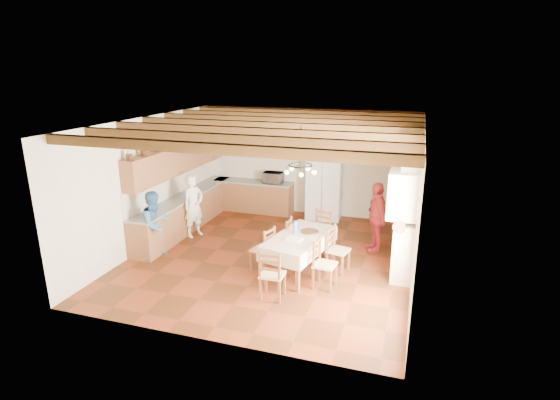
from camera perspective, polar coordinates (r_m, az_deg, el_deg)
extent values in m
cube|color=#4F2610|center=(9.84, -1.09, -7.47)|extent=(6.00, 6.50, 0.02)
cube|color=beige|center=(9.02, -1.20, 10.27)|extent=(6.00, 6.50, 0.02)
cube|color=beige|center=(12.36, 3.72, 4.98)|extent=(6.00, 0.02, 3.00)
cube|color=beige|center=(6.49, -10.46, -6.58)|extent=(6.00, 0.02, 3.00)
cube|color=beige|center=(10.64, -16.70, 2.32)|extent=(0.02, 6.50, 3.00)
cube|color=beige|center=(8.86, 17.62, -0.66)|extent=(0.02, 6.50, 3.00)
cube|color=brown|center=(11.63, -12.13, -1.62)|extent=(0.60, 4.30, 0.86)
cube|color=brown|center=(12.79, -3.46, 0.45)|extent=(2.30, 0.60, 0.86)
cube|color=slate|center=(11.50, -12.26, 0.51)|extent=(0.62, 4.30, 0.04)
cube|color=slate|center=(12.67, -3.50, 2.40)|extent=(2.34, 0.62, 0.04)
cube|color=beige|center=(11.56, -13.59, 2.15)|extent=(0.03, 4.30, 0.60)
cube|color=beige|center=(12.85, -3.07, 4.08)|extent=(2.30, 0.03, 0.60)
cube|color=brown|center=(11.33, -13.12, 5.27)|extent=(0.35, 4.20, 0.70)
cube|color=#312514|center=(11.99, 10.96, 6.04)|extent=(0.34, 0.03, 0.42)
cube|color=white|center=(12.12, 5.88, 1.92)|extent=(0.95, 0.79, 1.86)
cube|color=beige|center=(8.89, 2.55, -4.85)|extent=(1.25, 1.94, 0.05)
cube|color=brown|center=(8.56, -2.16, -8.58)|extent=(0.08, 0.08, 0.74)
cube|color=brown|center=(8.24, 2.33, -9.66)|extent=(0.08, 0.08, 0.74)
cube|color=brown|center=(9.85, 2.66, -5.05)|extent=(0.08, 0.08, 0.74)
cube|color=brown|center=(9.57, 6.67, -5.83)|extent=(0.08, 0.08, 0.74)
torus|color=black|center=(8.45, 2.68, 4.56)|extent=(0.47, 0.47, 0.03)
imported|color=white|center=(10.97, -11.22, -0.75)|extent=(0.57, 0.67, 1.57)
imported|color=#3A6CA7|center=(9.93, -15.92, -3.12)|extent=(0.75, 0.87, 1.52)
imported|color=#B72C30|center=(10.13, 12.46, -2.18)|extent=(0.74, 1.03, 1.62)
imported|color=silver|center=(12.43, -0.90, 2.95)|extent=(0.56, 0.39, 0.30)
imported|color=#32190F|center=(11.87, 6.36, 6.93)|extent=(0.34, 0.34, 0.30)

